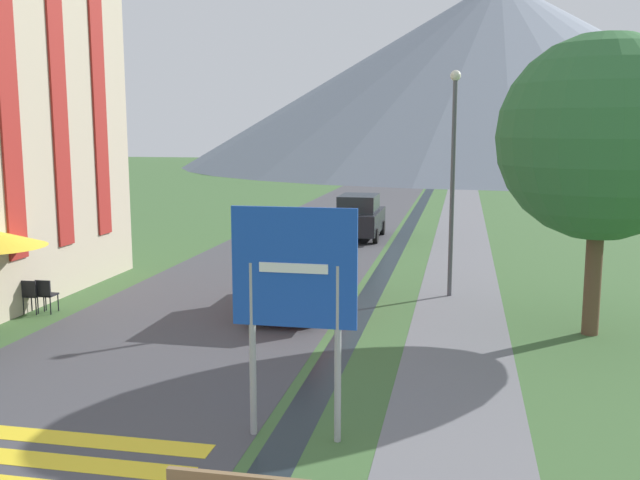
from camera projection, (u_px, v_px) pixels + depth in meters
The scene contains 13 objects.
ground_plane at pixel (360, 254), 25.85m from camera, with size 160.00×160.00×0.00m, color #3D6033.
road at pixel (339, 218), 36.02m from camera, with size 6.40×60.00×0.01m.
footpath at pixel (462, 221), 34.83m from camera, with size 2.20×60.00×0.01m.
drainage_channel at pixel (413, 220), 35.30m from camera, with size 0.60×60.00×0.00m.
crosswalk_marking at pixel (7, 457), 9.89m from camera, with size 5.44×1.84×0.01m.
mountain_distant at pixel (497, 73), 86.75m from camera, with size 76.34×76.34×22.27m.
road_sign at pixel (294, 289), 10.15m from camera, with size 1.82×0.11×3.42m.
parked_car_near at pixel (298, 273), 17.92m from camera, with size 1.73×4.59×1.82m.
parked_car_far at pixel (359, 217), 29.31m from camera, with size 1.84×3.92×1.82m.
cafe_chair_far_right at pixel (46, 293), 17.48m from camera, with size 0.40×0.40×0.85m.
cafe_chair_far_left at pixel (31, 293), 17.43m from camera, with size 0.40×0.40×0.85m.
streetlamp at pixel (453, 167), 18.85m from camera, with size 0.28×0.28×6.00m.
tree_by_path at pixel (601, 138), 15.12m from camera, with size 4.41×4.41×6.52m.
Camera 1 is at (3.60, -5.24, 4.52)m, focal length 40.00 mm.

